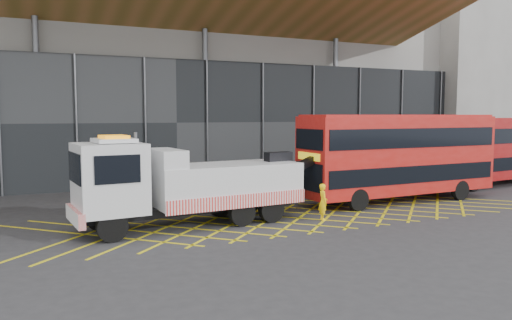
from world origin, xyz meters
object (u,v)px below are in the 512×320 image
bus_second (493,148)px  bus_towed (399,154)px  worker (323,202)px  recovery_truck (185,183)px

bus_second → bus_towed: bearing=-172.6°
bus_towed → bus_second: size_ratio=1.04×
bus_second → worker: (-15.58, -4.52, -1.60)m
worker → bus_second: bearing=-58.4°
bus_towed → recovery_truck: bearing=-176.9°
bus_towed → bus_second: bus_towed is taller
bus_second → worker: 16.30m
bus_towed → worker: bearing=-161.0°
recovery_truck → bus_towed: 11.85m
bus_second → recovery_truck: bearing=-177.2°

